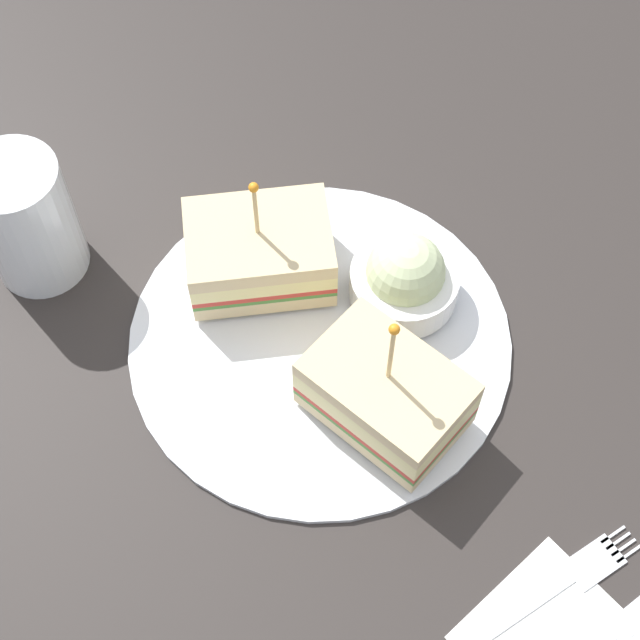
# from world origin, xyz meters

# --- Properties ---
(ground_plane) EXTENTS (0.92, 0.92, 0.02)m
(ground_plane) POSITION_xyz_m (0.00, 0.00, -0.01)
(ground_plane) COLOR #2D2826
(plate) EXTENTS (0.27, 0.27, 0.01)m
(plate) POSITION_xyz_m (0.00, 0.00, 0.00)
(plate) COLOR white
(plate) RESTS_ON ground_plane
(sandwich_half_front) EXTENTS (0.12, 0.11, 0.11)m
(sandwich_half_front) POSITION_xyz_m (0.06, -0.05, 0.03)
(sandwich_half_front) COLOR beige
(sandwich_half_front) RESTS_ON plate
(sandwich_half_back) EXTENTS (0.12, 0.11, 0.10)m
(sandwich_half_back) POSITION_xyz_m (-0.06, 0.04, 0.03)
(sandwich_half_back) COLOR beige
(sandwich_half_back) RESTS_ON plate
(coleslaw_bowl) EXTENTS (0.08, 0.08, 0.06)m
(coleslaw_bowl) POSITION_xyz_m (0.05, 0.05, 0.03)
(coleslaw_bowl) COLOR white
(coleslaw_bowl) RESTS_ON plate
(drink_glass) EXTENTS (0.07, 0.07, 0.10)m
(drink_glass) POSITION_xyz_m (-0.22, 0.02, 0.05)
(drink_glass) COLOR #B74C33
(drink_glass) RESTS_ON ground_plane
(napkin) EXTENTS (0.12, 0.13, 0.00)m
(napkin) POSITION_xyz_m (0.19, -0.17, 0.00)
(napkin) COLOR white
(napkin) RESTS_ON ground_plane
(fork) EXTENTS (0.09, 0.10, 0.00)m
(fork) POSITION_xyz_m (0.20, -0.12, 0.00)
(fork) COLOR silver
(fork) RESTS_ON ground_plane
(knife) EXTENTS (0.09, 0.10, 0.00)m
(knife) POSITION_xyz_m (0.22, -0.16, 0.00)
(knife) COLOR silver
(knife) RESTS_ON ground_plane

